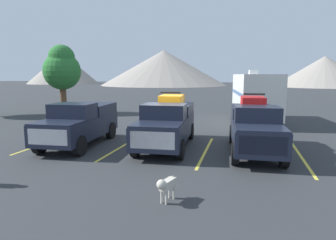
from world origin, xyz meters
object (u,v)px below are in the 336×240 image
(pickup_truck_b, at_px, (167,122))
(pickup_truck_a, at_px, (80,122))
(dog, at_px, (166,185))
(pickup_truck_c, at_px, (255,126))
(camper_trailer_a, at_px, (255,95))

(pickup_truck_b, bearing_deg, pickup_truck_a, -169.22)
(dog, bearing_deg, pickup_truck_c, 68.01)
(pickup_truck_c, height_order, dog, pickup_truck_c)
(pickup_truck_c, xyz_separation_m, camper_trailer_a, (0.24, 8.66, 0.79))
(pickup_truck_b, relative_size, pickup_truck_c, 1.05)
(pickup_truck_c, xyz_separation_m, dog, (-2.44, -6.04, -0.70))
(pickup_truck_c, distance_m, dog, 6.55)
(pickup_truck_c, height_order, camper_trailer_a, camper_trailer_a)
(pickup_truck_b, height_order, camper_trailer_a, camper_trailer_a)
(pickup_truck_a, xyz_separation_m, camper_trailer_a, (8.45, 9.29, 0.87))
(pickup_truck_b, bearing_deg, pickup_truck_c, -2.39)
(pickup_truck_a, xyz_separation_m, dog, (5.77, -5.41, -0.62))
(pickup_truck_b, relative_size, dog, 7.01)
(pickup_truck_c, relative_size, dog, 6.65)
(pickup_truck_b, xyz_separation_m, camper_trailer_a, (4.24, 8.49, 0.80))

